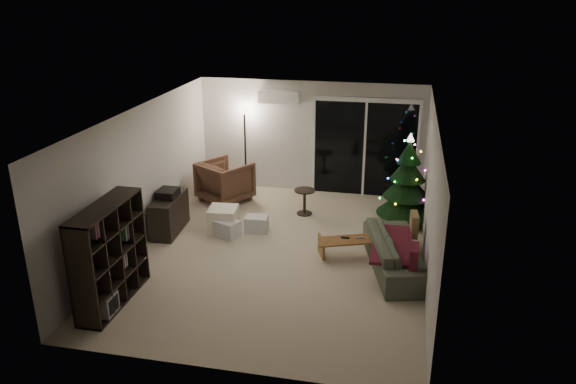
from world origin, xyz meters
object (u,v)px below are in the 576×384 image
armchair (225,181)px  christmas_tree (407,179)px  media_cabinet (169,214)px  coffee_table (354,249)px  bookshelf (98,253)px  sofa (397,252)px

armchair → christmas_tree: christmas_tree is taller
media_cabinet → coffee_table: size_ratio=0.95×
christmas_tree → coffee_table: bearing=-115.5°
bookshelf → christmas_tree: size_ratio=0.85×
bookshelf → coffee_table: bookshelf is taller
media_cabinet → bookshelf: bearing=-93.7°
bookshelf → sofa: bookshelf is taller
sofa → armchair: bearing=43.6°
media_cabinet → christmas_tree: (4.39, 1.33, 0.56)m
media_cabinet → christmas_tree: size_ratio=0.61×
bookshelf → christmas_tree: christmas_tree is taller
christmas_tree → media_cabinet: bearing=-163.1°
armchair → christmas_tree: (3.84, -0.41, 0.47)m
coffee_table → media_cabinet: bearing=152.2°
armchair → coffee_table: armchair is taller
bookshelf → media_cabinet: bearing=77.6°
media_cabinet → armchair: 1.83m
media_cabinet → sofa: bearing=-12.1°
media_cabinet → armchair: armchair is taller
media_cabinet → sofa: (4.30, -0.63, -0.05)m
bookshelf → sofa: bearing=11.4°
bookshelf → armchair: 4.33m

